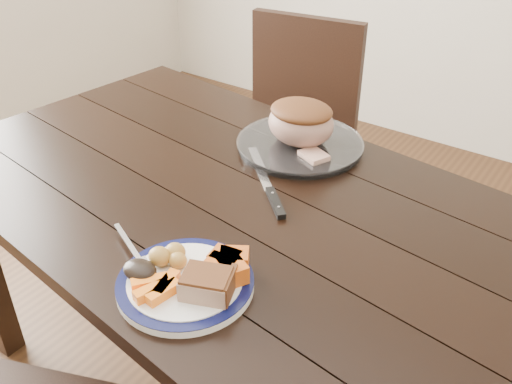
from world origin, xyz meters
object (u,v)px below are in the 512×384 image
Objects in this scene: pork_slice at (207,285)px; fork at (133,251)px; serving_platter at (300,146)px; roast_joint at (301,123)px; dining_table at (234,227)px; chair_far at (292,133)px; carving_knife at (271,194)px; dinner_plate at (185,284)px.

pork_slice is 0.53× the size of fork.
pork_slice is (0.17, -0.60, 0.03)m from serving_platter.
serving_platter is 1.85× the size of roast_joint.
dining_table is 0.80m from chair_far.
dinner_plate is at bearing -40.62° from carving_knife.
chair_far reaches higher than serving_platter.
chair_far reaches higher than dining_table.
chair_far is 0.59m from serving_platter.
chair_far is at bearing 114.09° from pork_slice.
fork is 0.68× the size of carving_knife.
carving_knife is (-0.04, 0.36, -0.00)m from dinner_plate.
serving_platter is at bearing 100.69° from dinner_plate.
fork is at bearing 177.39° from pork_slice.
fork is 0.37m from carving_knife.
dinner_plate is (0.12, -0.31, 0.10)m from dining_table.
carving_knife is (0.37, -0.69, 0.23)m from chair_far.
dinner_plate is 0.14m from fork.
chair_far is 0.62m from roast_joint.
chair_far is at bearing 123.76° from roast_joint.
serving_platter is at bearing 88.87° from dining_table.
serving_platter is 0.59m from fork.
fork is (-0.02, -0.30, 0.11)m from dining_table.
dinner_plate is 0.61m from serving_platter.
roast_joint is at bearing 105.83° from pork_slice.
chair_far reaches higher than roast_joint.
roast_joint is (-0.17, 0.60, 0.04)m from pork_slice.
serving_platter reaches higher than dining_table.
roast_joint is at bearing 100.69° from dinner_plate.
chair_far is 3.56× the size of dinner_plate.
pork_slice is (0.18, -0.31, 0.13)m from dining_table.
dinner_plate is 0.78× the size of serving_platter.
pork_slice reaches higher than carving_knife.
roast_joint reaches higher than dinner_plate.
chair_far is 0.81m from carving_knife.
chair_far is 1.15m from dinner_plate.
chair_far is at bearing 111.48° from dinner_plate.
chair_far is 1.10m from fork.
roast_joint reaches higher than serving_platter.
chair_far is 5.15× the size of roast_joint.
fork is at bearing -94.25° from dining_table.
dining_table is 0.34m from roast_joint.
dining_table is 0.13m from carving_knife.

